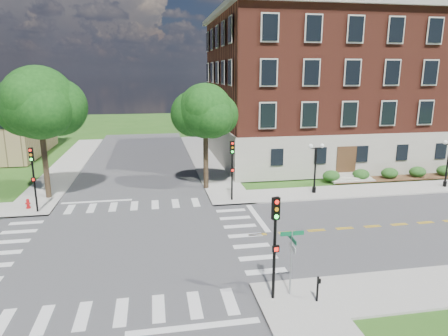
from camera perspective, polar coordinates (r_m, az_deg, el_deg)
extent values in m
plane|color=#275518|center=(25.27, -13.33, -10.52)|extent=(160.00, 160.00, 0.00)
cube|color=#3D3D3F|center=(25.27, -13.33, -10.51)|extent=(90.00, 12.00, 0.01)
cube|color=#3D3D3F|center=(25.27, -13.33, -10.51)|extent=(12.00, 90.00, 0.01)
cube|color=#9E9B93|center=(38.82, 23.64, -2.71)|extent=(34.00, 3.50, 0.12)
cube|color=#9E9B93|center=(47.57, -2.59, 1.25)|extent=(3.50, 34.00, 0.12)
cube|color=#9E9B93|center=(48.12, -21.21, 0.48)|extent=(3.50, 34.00, 0.12)
cube|color=silver|center=(28.88, 4.81, -7.09)|extent=(0.40, 5.50, 0.00)
cube|color=#A29D8F|center=(50.93, 16.03, 4.03)|extent=(30.00, 20.00, 4.20)
cube|color=maroon|center=(50.31, 16.63, 13.05)|extent=(29.55, 19.70, 11.80)
cube|color=#A29D8F|center=(50.70, 17.12, 20.00)|extent=(30.60, 20.60, 0.50)
cube|color=#472D19|center=(40.41, 17.06, 1.02)|extent=(2.00, 0.10, 2.80)
cylinder|color=#2E2217|center=(35.43, -24.09, -0.08)|extent=(0.44, 0.44, 4.83)
sphere|color=#103B10|center=(34.68, -24.93, 8.45)|extent=(5.75, 5.75, 5.75)
cylinder|color=#2E2217|center=(35.13, -2.61, 0.70)|extent=(0.44, 0.44, 4.48)
sphere|color=#103B10|center=(34.41, -2.69, 8.16)|extent=(4.69, 4.69, 4.69)
cylinder|color=black|center=(18.35, 7.18, -12.85)|extent=(0.14, 0.14, 3.80)
cube|color=black|center=(17.42, 7.41, -5.75)|extent=(0.36, 0.28, 1.00)
cylinder|color=red|center=(17.20, 7.57, -4.85)|extent=(0.19, 0.09, 0.18)
cylinder|color=orange|center=(17.30, 7.54, -5.89)|extent=(0.19, 0.09, 0.18)
cylinder|color=#19E533|center=(17.41, 7.50, -6.92)|extent=(0.19, 0.09, 0.18)
cube|color=black|center=(17.93, 7.40, -11.38)|extent=(0.32, 0.18, 0.30)
cylinder|color=black|center=(31.81, 1.15, -1.28)|extent=(0.14, 0.14, 3.80)
cube|color=black|center=(31.29, 1.17, 2.97)|extent=(0.35, 0.26, 1.00)
cylinder|color=red|center=(31.11, 1.22, 3.53)|extent=(0.19, 0.08, 0.18)
cylinder|color=orange|center=(31.16, 1.22, 2.93)|extent=(0.19, 0.08, 0.18)
cylinder|color=#19E533|center=(31.23, 1.22, 2.34)|extent=(0.19, 0.08, 0.18)
cube|color=black|center=(31.50, 1.22, -0.31)|extent=(0.31, 0.16, 0.30)
cylinder|color=black|center=(32.21, -25.41, -2.43)|extent=(0.14, 0.14, 3.80)
cube|color=black|center=(31.69, -25.84, 1.75)|extent=(0.38, 0.32, 1.00)
cylinder|color=red|center=(31.51, -25.96, 2.29)|extent=(0.19, 0.11, 0.18)
cylinder|color=orange|center=(31.57, -25.90, 1.71)|extent=(0.19, 0.11, 0.18)
cylinder|color=#19E533|center=(31.63, -25.84, 1.12)|extent=(0.19, 0.11, 0.18)
cube|color=black|center=(31.90, -25.60, -1.48)|extent=(0.32, 0.22, 0.30)
cylinder|color=black|center=(34.99, 12.74, -3.05)|extent=(0.32, 0.32, 0.50)
cylinder|color=black|center=(34.57, 12.88, -0.42)|extent=(0.16, 0.16, 3.80)
cube|color=black|center=(34.16, 13.05, 2.75)|extent=(1.00, 0.06, 0.06)
sphere|color=white|center=(33.94, 12.29, 3.07)|extent=(0.36, 0.36, 0.36)
sphere|color=white|center=(34.33, 13.83, 3.10)|extent=(0.36, 0.36, 0.36)
cylinder|color=black|center=(41.08, 29.01, -1.98)|extent=(0.32, 0.32, 0.50)
cylinder|color=black|center=(40.72, 29.27, 0.26)|extent=(0.16, 0.16, 3.80)
sphere|color=white|center=(40.03, 29.06, 3.23)|extent=(0.36, 0.36, 0.36)
cylinder|color=gray|center=(18.93, 9.54, -13.25)|extent=(0.07, 0.07, 3.10)
cube|color=#0B5E37|center=(18.33, 9.72, -9.20)|extent=(1.10, 0.03, 0.20)
cube|color=#0B5E37|center=(18.42, 9.69, -9.91)|extent=(0.03, 1.10, 0.20)
cube|color=silver|center=(18.62, 9.78, -11.17)|extent=(0.03, 0.75, 0.25)
cylinder|color=black|center=(19.06, 13.21, -16.47)|extent=(0.10, 0.10, 1.20)
cube|color=black|center=(18.75, 13.43, -15.45)|extent=(0.14, 0.08, 0.22)
cylinder|color=#A90D0F|center=(33.76, -26.15, -5.10)|extent=(0.32, 0.32, 0.10)
cylinder|color=#A90D0F|center=(33.68, -26.20, -4.70)|extent=(0.22, 0.22, 0.60)
sphere|color=#A90D0F|center=(33.59, -26.26, -4.16)|extent=(0.24, 0.24, 0.24)
cylinder|color=#A90D0F|center=(33.66, -26.21, -4.57)|extent=(0.35, 0.12, 0.12)
cylinder|color=#A90D0F|center=(33.66, -26.21, -4.57)|extent=(0.12, 0.35, 0.12)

